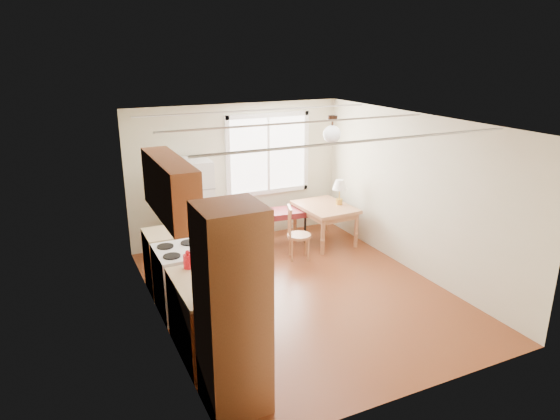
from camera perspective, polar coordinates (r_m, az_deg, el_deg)
room_shell at (r=6.94m, az=2.45°, el=-0.19°), size 4.60×5.60×2.62m
kitchen_run at (r=5.95m, az=-9.60°, el=-7.88°), size 0.65×3.40×2.20m
window_unit at (r=9.27m, az=-1.36°, el=6.40°), size 1.64×0.05×1.51m
pendant_light at (r=7.38m, az=5.97°, el=8.72°), size 0.26×0.26×0.40m
refrigerator at (r=8.61m, az=-10.13°, el=0.24°), size 0.70×0.72×1.66m
bench at (r=8.96m, az=-0.87°, el=-0.58°), size 1.40×0.63×0.62m
dining_table at (r=9.08m, az=5.16°, el=-0.11°), size 0.89×1.16×0.70m
chair at (r=8.35m, az=1.63°, el=-2.29°), size 0.44×0.43×0.91m
table_lamp at (r=9.06m, az=6.83°, el=2.67°), size 0.27×0.27×0.46m
coffee_maker at (r=5.27m, az=-7.66°, el=-8.91°), size 0.22×0.27×0.39m
kettle at (r=6.09m, az=-10.45°, el=-5.72°), size 0.12×0.12×0.23m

